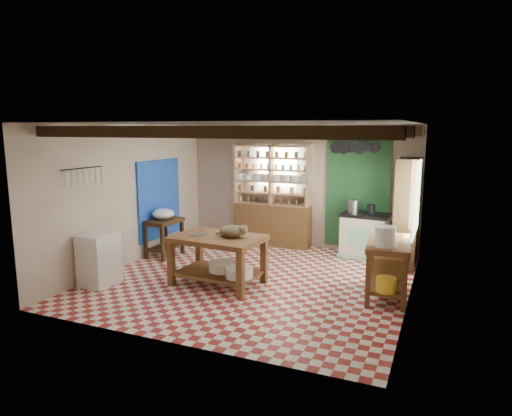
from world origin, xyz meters
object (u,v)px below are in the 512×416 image
at_px(white_cabinet, 99,259).
at_px(right_counter, 388,269).
at_px(work_table, 218,260).
at_px(stove, 365,235).
at_px(prep_table, 164,238).
at_px(cat, 233,231).

relative_size(white_cabinet, right_counter, 0.70).
height_order(work_table, stove, stove).
bearing_deg(stove, prep_table, -153.49).
distance_m(work_table, cat, 0.56).
bearing_deg(white_cabinet, stove, 42.70).
height_order(prep_table, cat, cat).
xyz_separation_m(prep_table, white_cabinet, (-0.02, -1.82, 0.05)).
relative_size(stove, cat, 2.06).
height_order(white_cabinet, cat, cat).
bearing_deg(cat, white_cabinet, -164.43).
height_order(white_cabinet, right_counter, right_counter).
xyz_separation_m(stove, prep_table, (-3.69, -1.52, -0.06)).
bearing_deg(white_cabinet, work_table, 23.94).
bearing_deg(prep_table, work_table, -27.87).
bearing_deg(right_counter, work_table, -173.58).
bearing_deg(work_table, white_cabinet, -152.58).
relative_size(stove, right_counter, 0.74).
xyz_separation_m(white_cabinet, right_counter, (4.40, 1.28, 0.01)).
distance_m(work_table, stove, 3.22).
xyz_separation_m(right_counter, cat, (-2.37, -0.48, 0.47)).
height_order(prep_table, white_cabinet, white_cabinet).
xyz_separation_m(stove, right_counter, (0.69, -2.06, -0.00)).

